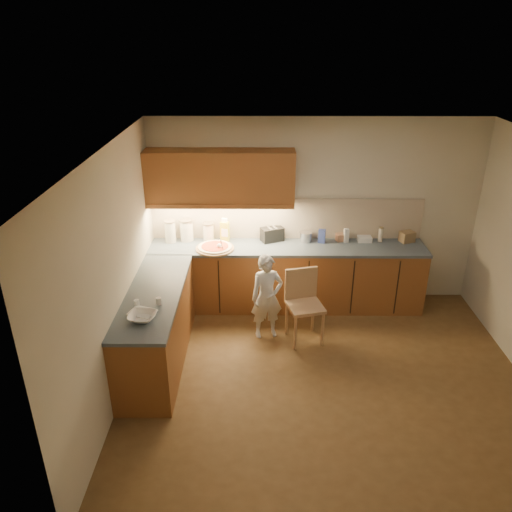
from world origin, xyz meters
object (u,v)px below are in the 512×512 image
pizza_on_board (215,248)px  wooden_chair (303,300)px  oil_jug (225,231)px  child (267,297)px  toaster (272,234)px

pizza_on_board → wooden_chair: pizza_on_board is taller
pizza_on_board → oil_jug: oil_jug is taller
pizza_on_board → wooden_chair: size_ratio=0.56×
wooden_chair → oil_jug: (-1.03, 0.97, 0.54)m
child → toaster: bearing=71.6°
wooden_chair → toaster: size_ratio=2.69×
wooden_chair → oil_jug: 1.51m
toaster → wooden_chair: bearing=-92.6°
oil_jug → toaster: (0.66, 0.02, -0.06)m
wooden_chair → oil_jug: size_ratio=2.74×
wooden_chair → child: bearing=160.9°
pizza_on_board → oil_jug: bearing=67.0°
child → pizza_on_board: bearing=123.0°
toaster → oil_jug: bearing=158.7°
toaster → child: bearing=-118.1°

